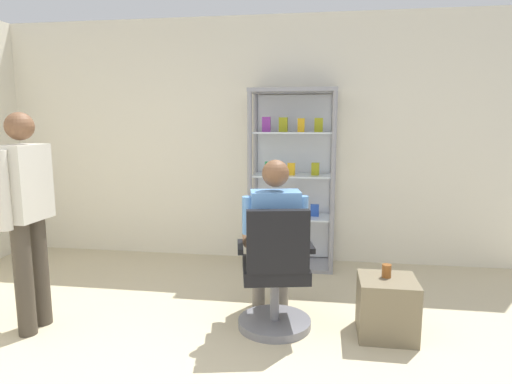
# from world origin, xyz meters

# --- Properties ---
(back_wall) EXTENTS (6.00, 0.10, 2.70)m
(back_wall) POSITION_xyz_m (0.00, 3.00, 1.35)
(back_wall) COLOR silver
(back_wall) RESTS_ON ground
(display_cabinet_main) EXTENTS (0.90, 0.45, 1.90)m
(display_cabinet_main) POSITION_xyz_m (0.40, 2.76, 0.97)
(display_cabinet_main) COLOR gray
(display_cabinet_main) RESTS_ON ground
(office_chair) EXTENTS (0.61, 0.57, 0.96)m
(office_chair) POSITION_xyz_m (0.39, 1.18, 0.39)
(office_chair) COLOR slate
(office_chair) RESTS_ON ground
(seated_shopkeeper) EXTENTS (0.54, 0.61, 1.29)m
(seated_shopkeeper) POSITION_xyz_m (0.36, 1.34, 0.71)
(seated_shopkeeper) COLOR slate
(seated_shopkeeper) RESTS_ON ground
(storage_crate) EXTENTS (0.41, 0.40, 0.43)m
(storage_crate) POSITION_xyz_m (1.21, 1.22, 0.22)
(storage_crate) COLOR #72664C
(storage_crate) RESTS_ON ground
(tea_glass) EXTENTS (0.07, 0.07, 0.10)m
(tea_glass) POSITION_xyz_m (1.20, 1.26, 0.48)
(tea_glass) COLOR brown
(tea_glass) RESTS_ON storage_crate
(standing_customer) EXTENTS (0.23, 0.52, 1.63)m
(standing_customer) POSITION_xyz_m (-1.42, 0.92, 0.93)
(standing_customer) COLOR #3F382D
(standing_customer) RESTS_ON ground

